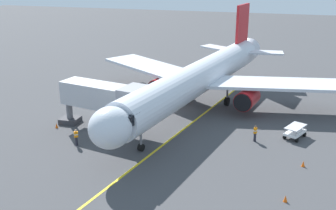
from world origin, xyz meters
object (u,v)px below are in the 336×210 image
(ground_crew_wing_walker, at_px, (255,133))
(safety_cone_nose_left, at_px, (303,164))
(safety_cone_nose_right, at_px, (57,126))
(safety_cone_wing_port, at_px, (285,199))
(jet_bridge, at_px, (109,98))
(airplane, at_px, (200,78))
(ground_crew_marshaller, at_px, (76,137))
(baggage_cart_portside, at_px, (295,132))

(ground_crew_wing_walker, height_order, safety_cone_nose_left, ground_crew_wing_walker)
(safety_cone_nose_right, distance_m, safety_cone_wing_port, 25.79)
(jet_bridge, relative_size, safety_cone_nose_left, 20.92)
(airplane, relative_size, safety_cone_nose_left, 72.84)
(ground_crew_marshaller, height_order, safety_cone_wing_port, ground_crew_marshaller)
(ground_crew_wing_walker, bearing_deg, safety_cone_wing_port, 106.72)
(airplane, bearing_deg, jet_bridge, 52.67)
(baggage_cart_portside, distance_m, safety_cone_wing_port, 12.85)
(safety_cone_wing_port, bearing_deg, jet_bridge, -25.95)
(safety_cone_nose_left, distance_m, safety_cone_wing_port, 6.49)
(ground_crew_marshaller, bearing_deg, airplane, -123.70)
(jet_bridge, distance_m, safety_cone_wing_port, 20.63)
(ground_crew_marshaller, bearing_deg, safety_cone_wing_port, 166.81)
(ground_crew_marshaller, relative_size, safety_cone_wing_port, 3.11)
(ground_crew_wing_walker, bearing_deg, safety_cone_nose_left, 136.66)
(jet_bridge, height_order, ground_crew_marshaller, jet_bridge)
(baggage_cart_portside, distance_m, safety_cone_nose_right, 25.56)
(safety_cone_wing_port, bearing_deg, ground_crew_marshaller, -13.19)
(airplane, bearing_deg, safety_cone_wing_port, 119.62)
(jet_bridge, bearing_deg, ground_crew_marshaller, 66.27)
(baggage_cart_portside, bearing_deg, jet_bridge, 11.68)
(airplane, distance_m, jet_bridge, 12.50)
(safety_cone_nose_left, bearing_deg, ground_crew_marshaller, 4.29)
(ground_crew_marshaller, xyz_separation_m, safety_cone_nose_right, (4.33, -3.49, -0.61))
(ground_crew_marshaller, bearing_deg, safety_cone_nose_right, -38.89)
(baggage_cart_portside, relative_size, safety_cone_wing_port, 5.36)
(airplane, height_order, ground_crew_marshaller, airplane)
(ground_crew_wing_walker, bearing_deg, baggage_cart_portside, -151.38)
(ground_crew_marshaller, relative_size, safety_cone_nose_left, 3.11)
(ground_crew_wing_walker, bearing_deg, safety_cone_nose_right, 6.68)
(airplane, relative_size, ground_crew_wing_walker, 23.43)
(safety_cone_nose_left, bearing_deg, ground_crew_wing_walker, -43.34)
(jet_bridge, xyz_separation_m, ground_crew_marshaller, (1.84, 4.18, -2.88))
(baggage_cart_portside, height_order, safety_cone_nose_left, baggage_cart_portside)
(safety_cone_nose_right, bearing_deg, jet_bridge, -173.59)
(jet_bridge, relative_size, ground_crew_marshaller, 6.73)
(ground_crew_wing_walker, height_order, safety_cone_wing_port, ground_crew_wing_walker)
(ground_crew_wing_walker, xyz_separation_m, safety_cone_wing_port, (-3.21, 10.69, -0.61))
(safety_cone_nose_left, height_order, safety_cone_nose_right, same)
(ground_crew_marshaller, bearing_deg, jet_bridge, -113.73)
(baggage_cart_portside, distance_m, safety_cone_nose_left, 6.54)
(airplane, distance_m, ground_crew_wing_walker, 11.49)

